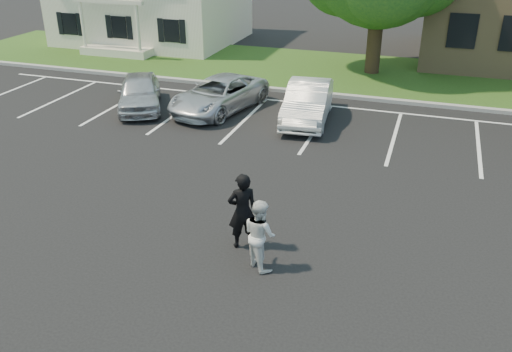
{
  "coord_description": "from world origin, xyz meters",
  "views": [
    {
      "loc": [
        3.84,
        -10.43,
        7.07
      ],
      "look_at": [
        0.0,
        1.0,
        1.25
      ],
      "focal_mm": 38.0,
      "sensor_mm": 36.0,
      "label": 1
    }
  ],
  "objects": [
    {
      "name": "man_black_suit",
      "position": [
        0.09,
        -0.25,
        0.94
      ],
      "size": [
        0.82,
        0.75,
        1.88
      ],
      "primitive_type": "imported",
      "rotation": [
        0.0,
        0.0,
        3.72
      ],
      "color": "black",
      "rests_on": "ground"
    },
    {
      "name": "car_silver_west",
      "position": [
        -7.28,
        7.99,
        0.68
      ],
      "size": [
        3.29,
        4.31,
        1.37
      ],
      "primitive_type": "imported",
      "rotation": [
        0.0,
        0.0,
        0.48
      ],
      "color": "silver",
      "rests_on": "ground"
    },
    {
      "name": "curb",
      "position": [
        0.0,
        12.0,
        0.07
      ],
      "size": [
        40.0,
        0.3,
        0.15
      ],
      "primitive_type": "cube",
      "color": "gray",
      "rests_on": "ground"
    },
    {
      "name": "car_silver_minivan",
      "position": [
        -4.16,
        8.75,
        0.66
      ],
      "size": [
        3.23,
        5.1,
        1.31
      ],
      "primitive_type": "imported",
      "rotation": [
        0.0,
        0.0,
        -0.24
      ],
      "color": "silver",
      "rests_on": "ground"
    },
    {
      "name": "stall_lines",
      "position": [
        1.4,
        8.95,
        0.01
      ],
      "size": [
        34.0,
        5.36,
        0.01
      ],
      "color": "silver",
      "rests_on": "ground"
    },
    {
      "name": "ground_plane",
      "position": [
        0.0,
        0.0,
        0.0
      ],
      "size": [
        90.0,
        90.0,
        0.0
      ],
      "primitive_type": "plane",
      "color": "black",
      "rests_on": "ground"
    },
    {
      "name": "car_white_sedan",
      "position": [
        -0.54,
        8.74,
        0.73
      ],
      "size": [
        2.01,
        4.56,
        1.45
      ],
      "primitive_type": "imported",
      "rotation": [
        0.0,
        0.0,
        0.11
      ],
      "color": "silver",
      "rests_on": "ground"
    },
    {
      "name": "man_white_shirt",
      "position": [
        0.72,
        -0.89,
        0.82
      ],
      "size": [
        1.01,
        0.98,
        1.64
      ],
      "primitive_type": "imported",
      "rotation": [
        0.0,
        0.0,
        2.47
      ],
      "color": "silver",
      "rests_on": "ground"
    },
    {
      "name": "grass_strip",
      "position": [
        0.0,
        16.0,
        0.04
      ],
      "size": [
        44.0,
        8.0,
        0.08
      ],
      "primitive_type": "cube",
      "color": "#264418",
      "rests_on": "ground"
    }
  ]
}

